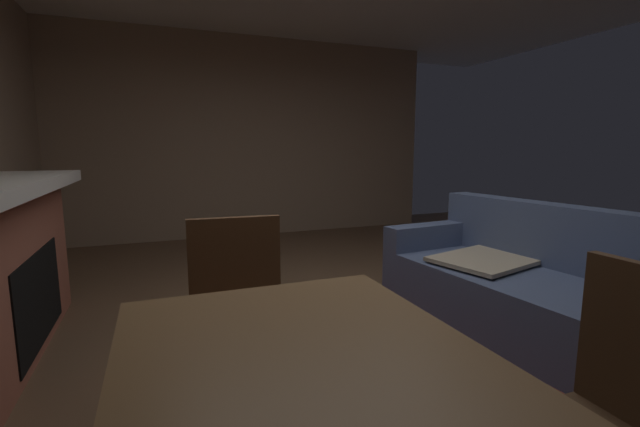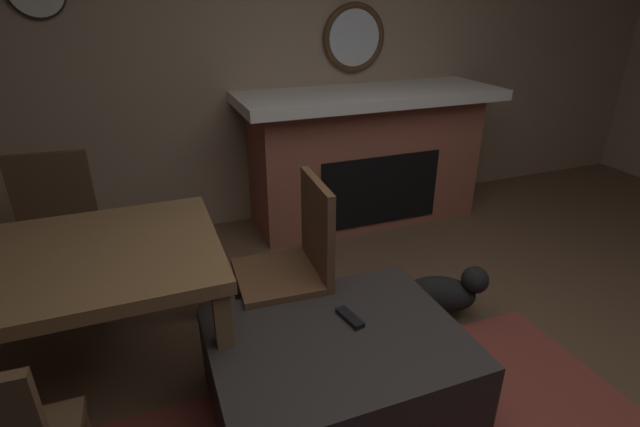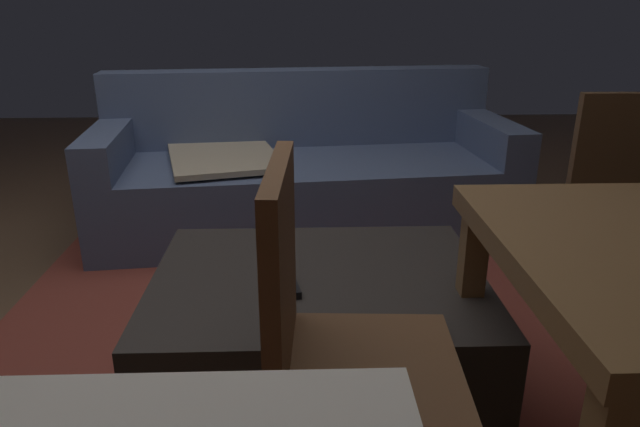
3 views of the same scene
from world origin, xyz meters
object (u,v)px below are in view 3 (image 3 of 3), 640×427
couch (304,174)px  ottoman_coffee_table (319,331)px  dining_chair_west (328,334)px  dining_chair_north (636,206)px  tv_remote (289,285)px

couch → ottoman_coffee_table: size_ratio=2.20×
ottoman_coffee_table → couch: bearing=91.4°
couch → dining_chair_west: 2.04m
ottoman_coffee_table → dining_chair_north: 1.29m
dining_chair_west → tv_remote: bearing=103.0°
couch → dining_chair_north: dining_chair_north is taller
couch → tv_remote: bearing=-92.1°
tv_remote → dining_chair_north: dining_chair_north is taller
couch → dining_chair_west: bearing=-88.8°
couch → tv_remote: size_ratio=14.80×
couch → ottoman_coffee_table: (0.04, -1.51, -0.10)m
ottoman_coffee_table → tv_remote: tv_remote is taller
ottoman_coffee_table → dining_chair_west: 0.61m
couch → ottoman_coffee_table: bearing=-88.6°
ottoman_coffee_table → dining_chair_north: size_ratio=1.15×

